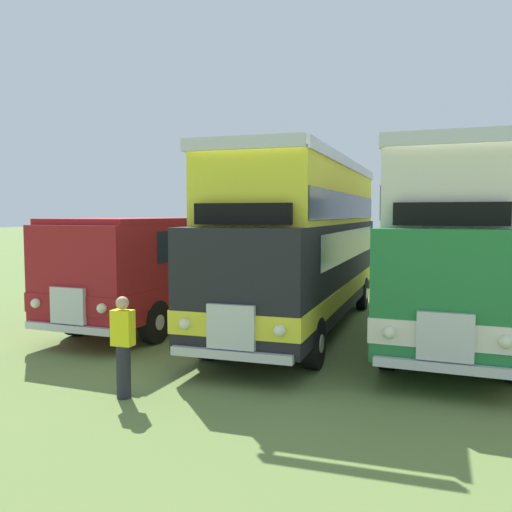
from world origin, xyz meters
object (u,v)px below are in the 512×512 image
(bus_first_in_row, at_px, (179,259))
(bus_second_in_row, at_px, (304,241))
(bus_third_in_row, at_px, (458,244))
(marshal_person, at_px, (123,346))

(bus_first_in_row, distance_m, bus_second_in_row, 3.97)
(bus_second_in_row, bearing_deg, bus_first_in_row, 175.08)
(bus_second_in_row, xyz_separation_m, bus_third_in_row, (3.91, 0.14, -0.00))
(bus_first_in_row, bearing_deg, bus_third_in_row, -1.45)
(bus_first_in_row, distance_m, bus_third_in_row, 7.85)
(bus_second_in_row, distance_m, bus_third_in_row, 3.92)
(bus_second_in_row, bearing_deg, bus_third_in_row, 2.01)
(bus_first_in_row, relative_size, marshal_person, 5.68)
(bus_third_in_row, bearing_deg, marshal_person, -128.93)
(bus_third_in_row, height_order, marshal_person, bus_third_in_row)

